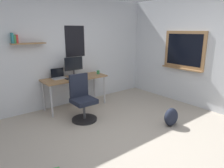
{
  "coord_description": "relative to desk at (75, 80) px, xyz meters",
  "views": [
    {
      "loc": [
        -2.12,
        -2.13,
        1.83
      ],
      "look_at": [
        0.13,
        0.73,
        0.85
      ],
      "focal_mm": 32.52,
      "sensor_mm": 36.0,
      "label": 1
    }
  ],
  "objects": [
    {
      "name": "ground_plane",
      "position": [
        -0.07,
        -2.08,
        -0.66
      ],
      "size": [
        5.2,
        5.2,
        0.0
      ],
      "primitive_type": "plane",
      "color": "#ADA393",
      "rests_on": "ground"
    },
    {
      "name": "wall_back",
      "position": [
        -0.07,
        0.37,
        0.64
      ],
      "size": [
        5.0,
        0.3,
        2.6
      ],
      "color": "silver",
      "rests_on": "ground"
    },
    {
      "name": "wall_right",
      "position": [
        2.38,
        -2.05,
        0.64
      ],
      "size": [
        0.22,
        5.0,
        2.6
      ],
      "color": "silver",
      "rests_on": "ground"
    },
    {
      "name": "desk",
      "position": [
        0.0,
        0.0,
        0.0
      ],
      "size": [
        1.5,
        0.59,
        0.74
      ],
      "color": "#997047",
      "rests_on": "ground"
    },
    {
      "name": "office_chair",
      "position": [
        -0.23,
        -0.73,
        -0.26
      ],
      "size": [
        0.52,
        0.52,
        0.95
      ],
      "color": "black",
      "rests_on": "ground"
    },
    {
      "name": "laptop",
      "position": [
        -0.34,
        0.14,
        0.13
      ],
      "size": [
        0.31,
        0.21,
        0.23
      ],
      "color": "#ADAFB5",
      "rests_on": "desk"
    },
    {
      "name": "monitor_primary",
      "position": [
        0.04,
        0.09,
        0.35
      ],
      "size": [
        0.46,
        0.17,
        0.46
      ],
      "color": "#38383D",
      "rests_on": "desk"
    },
    {
      "name": "keyboard",
      "position": [
        -0.08,
        -0.07,
        0.09
      ],
      "size": [
        0.37,
        0.13,
        0.02
      ],
      "primitive_type": "cube",
      "color": "black",
      "rests_on": "desk"
    },
    {
      "name": "computer_mouse",
      "position": [
        0.2,
        -0.07,
        0.09
      ],
      "size": [
        0.1,
        0.06,
        0.03
      ],
      "primitive_type": "ellipsoid",
      "color": "#262628",
      "rests_on": "desk"
    },
    {
      "name": "coffee_mug",
      "position": [
        0.65,
        -0.02,
        0.12
      ],
      "size": [
        0.08,
        0.08,
        0.09
      ],
      "primitive_type": "cylinder",
      "color": "#338C4C",
      "rests_on": "desk"
    },
    {
      "name": "backpack",
      "position": [
        0.98,
        -2.05,
        -0.49
      ],
      "size": [
        0.32,
        0.22,
        0.36
      ],
      "primitive_type": "ellipsoid",
      "color": "#1E2333",
      "rests_on": "ground"
    }
  ]
}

